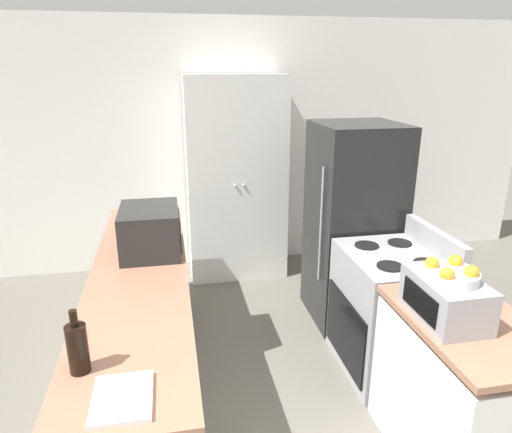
{
  "coord_description": "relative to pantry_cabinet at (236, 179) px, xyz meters",
  "views": [
    {
      "loc": [
        -0.61,
        -1.22,
        2.12
      ],
      "look_at": [
        0.0,
        1.97,
        1.05
      ],
      "focal_mm": 32.0,
      "sensor_mm": 36.0,
      "label": 1
    }
  ],
  "objects": [
    {
      "name": "pantry_cabinet",
      "position": [
        0.0,
        0.0,
        0.0
      ],
      "size": [
        0.99,
        0.56,
        2.05
      ],
      "color": "silver",
      "rests_on": "ground_plane"
    },
    {
      "name": "fruit_bowl",
      "position": [
        0.67,
        -2.69,
        0.13
      ],
      "size": [
        0.27,
        0.27,
        0.1
      ],
      "color": "silver",
      "rests_on": "toaster_oven"
    },
    {
      "name": "wine_bottle",
      "position": [
        -1.08,
        -2.77,
        -0.01
      ],
      "size": [
        0.09,
        0.09,
        0.29
      ],
      "color": "black",
      "rests_on": "counter_left"
    },
    {
      "name": "cutting_board",
      "position": [
        -0.89,
        -2.99,
        -0.12
      ],
      "size": [
        0.23,
        0.28,
        0.02
      ],
      "color": "silver",
      "rests_on": "counter_left"
    },
    {
      "name": "microwave",
      "position": [
        -0.81,
        -1.49,
        0.03
      ],
      "size": [
        0.4,
        0.5,
        0.32
      ],
      "color": "black",
      "rests_on": "counter_left"
    },
    {
      "name": "wall_back",
      "position": [
        -0.04,
        0.32,
        0.27
      ],
      "size": [
        7.0,
        0.06,
        2.6
      ],
      "color": "white",
      "rests_on": "ground_plane"
    },
    {
      "name": "refrigerator",
      "position": [
        0.84,
        -1.09,
        -0.18
      ],
      "size": [
        0.69,
        0.7,
        1.7
      ],
      "color": "black",
      "rests_on": "ground_plane"
    },
    {
      "name": "toaster_oven",
      "position": [
        0.67,
        -2.67,
        -0.02
      ],
      "size": [
        0.29,
        0.44,
        0.23
      ],
      "color": "#939399",
      "rests_on": "counter_right"
    },
    {
      "name": "stove",
      "position": [
        0.82,
        -1.86,
        -0.57
      ],
      "size": [
        0.66,
        0.76,
        1.06
      ],
      "color": "#9E9EA3",
      "rests_on": "ground_plane"
    },
    {
      "name": "counter_right",
      "position": [
        0.8,
        -2.72,
        -0.59
      ],
      "size": [
        0.6,
        0.92,
        0.9
      ],
      "color": "silver",
      "rests_on": "ground_plane"
    },
    {
      "name": "counter_left",
      "position": [
        -0.89,
        -1.8,
        -0.59
      ],
      "size": [
        0.6,
        2.77,
        0.9
      ],
      "color": "silver",
      "rests_on": "ground_plane"
    }
  ]
}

